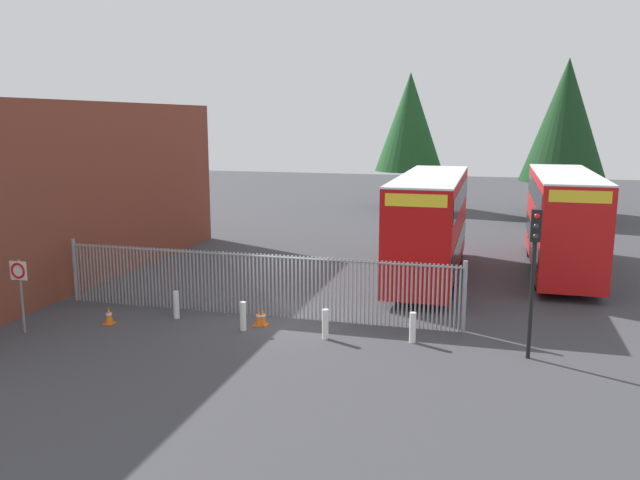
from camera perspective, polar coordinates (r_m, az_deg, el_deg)
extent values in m
plane|color=#3D3D42|center=(29.82, 2.01, -2.40)|extent=(100.00, 100.00, 0.00)
cube|color=brown|center=(29.97, -24.67, 3.91)|extent=(7.18, 21.17, 7.43)
cylinder|color=gray|center=(25.86, -20.81, -2.64)|extent=(0.06, 0.06, 2.20)
cylinder|color=gray|center=(25.78, -20.56, -2.67)|extent=(0.06, 0.06, 2.20)
cylinder|color=gray|center=(25.70, -20.30, -2.69)|extent=(0.06, 0.06, 2.20)
cylinder|color=gray|center=(25.62, -20.05, -2.71)|extent=(0.06, 0.06, 2.20)
cylinder|color=gray|center=(25.54, -19.79, -2.74)|extent=(0.06, 0.06, 2.20)
cylinder|color=gray|center=(25.46, -19.53, -2.76)|extent=(0.06, 0.06, 2.20)
cylinder|color=gray|center=(25.38, -19.27, -2.78)|extent=(0.06, 0.06, 2.20)
cylinder|color=gray|center=(25.31, -19.01, -2.81)|extent=(0.06, 0.06, 2.20)
cylinder|color=gray|center=(25.23, -18.75, -2.83)|extent=(0.06, 0.06, 2.20)
cylinder|color=gray|center=(25.15, -18.48, -2.86)|extent=(0.06, 0.06, 2.20)
cylinder|color=gray|center=(25.08, -18.21, -2.88)|extent=(0.06, 0.06, 2.20)
cylinder|color=gray|center=(25.00, -17.95, -2.90)|extent=(0.06, 0.06, 2.20)
cylinder|color=gray|center=(24.93, -17.68, -2.93)|extent=(0.06, 0.06, 2.20)
cylinder|color=gray|center=(24.85, -17.40, -2.95)|extent=(0.06, 0.06, 2.20)
cylinder|color=gray|center=(24.78, -17.13, -2.98)|extent=(0.06, 0.06, 2.20)
cylinder|color=gray|center=(24.70, -16.86, -3.00)|extent=(0.06, 0.06, 2.20)
cylinder|color=gray|center=(24.63, -16.58, -3.03)|extent=(0.06, 0.06, 2.20)
cylinder|color=gray|center=(24.56, -16.30, -3.05)|extent=(0.06, 0.06, 2.20)
cylinder|color=gray|center=(24.49, -16.02, -3.08)|extent=(0.06, 0.06, 2.20)
cylinder|color=gray|center=(24.42, -15.74, -3.10)|extent=(0.06, 0.06, 2.20)
cylinder|color=gray|center=(24.35, -15.46, -3.13)|extent=(0.06, 0.06, 2.20)
cylinder|color=gray|center=(24.28, -15.17, -3.15)|extent=(0.06, 0.06, 2.20)
cylinder|color=gray|center=(24.21, -14.89, -3.18)|extent=(0.06, 0.06, 2.20)
cylinder|color=gray|center=(24.14, -14.60, -3.20)|extent=(0.06, 0.06, 2.20)
cylinder|color=gray|center=(24.07, -14.31, -3.23)|extent=(0.06, 0.06, 2.20)
cylinder|color=gray|center=(24.00, -14.02, -3.25)|extent=(0.06, 0.06, 2.20)
cylinder|color=gray|center=(23.94, -13.72, -3.28)|extent=(0.06, 0.06, 2.20)
cylinder|color=gray|center=(23.87, -13.43, -3.30)|extent=(0.06, 0.06, 2.20)
cylinder|color=gray|center=(23.81, -13.13, -3.33)|extent=(0.06, 0.06, 2.20)
cylinder|color=gray|center=(23.74, -12.84, -3.35)|extent=(0.06, 0.06, 2.20)
cylinder|color=gray|center=(23.68, -12.54, -3.38)|extent=(0.06, 0.06, 2.20)
cylinder|color=gray|center=(23.61, -12.23, -3.40)|extent=(0.06, 0.06, 2.20)
cylinder|color=gray|center=(23.55, -11.93, -3.43)|extent=(0.06, 0.06, 2.20)
cylinder|color=gray|center=(23.49, -11.63, -3.46)|extent=(0.06, 0.06, 2.20)
cylinder|color=gray|center=(23.43, -11.32, -3.48)|extent=(0.06, 0.06, 2.20)
cylinder|color=gray|center=(23.37, -11.01, -3.51)|extent=(0.06, 0.06, 2.20)
cylinder|color=gray|center=(23.31, -10.70, -3.53)|extent=(0.06, 0.06, 2.20)
cylinder|color=gray|center=(23.25, -10.39, -3.56)|extent=(0.06, 0.06, 2.20)
cylinder|color=gray|center=(23.19, -10.08, -3.58)|extent=(0.06, 0.06, 2.20)
cylinder|color=gray|center=(23.13, -9.77, -3.61)|extent=(0.06, 0.06, 2.20)
cylinder|color=gray|center=(23.07, -9.45, -3.64)|extent=(0.06, 0.06, 2.20)
cylinder|color=gray|center=(23.01, -9.13, -3.66)|extent=(0.06, 0.06, 2.20)
cylinder|color=gray|center=(22.96, -8.81, -3.69)|extent=(0.06, 0.06, 2.20)
cylinder|color=gray|center=(22.90, -8.49, -3.71)|extent=(0.06, 0.06, 2.20)
cylinder|color=gray|center=(22.85, -8.17, -3.74)|extent=(0.06, 0.06, 2.20)
cylinder|color=gray|center=(22.80, -7.85, -3.77)|extent=(0.06, 0.06, 2.20)
cylinder|color=gray|center=(22.74, -7.52, -3.79)|extent=(0.06, 0.06, 2.20)
cylinder|color=gray|center=(22.69, -7.20, -3.82)|extent=(0.06, 0.06, 2.20)
cylinder|color=gray|center=(22.64, -6.87, -3.84)|extent=(0.06, 0.06, 2.20)
cylinder|color=gray|center=(22.59, -6.54, -3.87)|extent=(0.06, 0.06, 2.20)
cylinder|color=gray|center=(22.54, -6.21, -3.90)|extent=(0.06, 0.06, 2.20)
cylinder|color=gray|center=(22.49, -5.88, -3.92)|extent=(0.06, 0.06, 2.20)
cylinder|color=gray|center=(22.44, -5.54, -3.95)|extent=(0.06, 0.06, 2.20)
cylinder|color=gray|center=(22.39, -5.21, -3.97)|extent=(0.06, 0.06, 2.20)
cylinder|color=gray|center=(22.34, -4.87, -4.00)|extent=(0.06, 0.06, 2.20)
cylinder|color=gray|center=(22.30, -4.53, -4.02)|extent=(0.06, 0.06, 2.20)
cylinder|color=gray|center=(22.25, -4.19, -4.05)|extent=(0.06, 0.06, 2.20)
cylinder|color=gray|center=(22.21, -3.85, -4.08)|extent=(0.06, 0.06, 2.20)
cylinder|color=gray|center=(22.16, -3.51, -4.10)|extent=(0.06, 0.06, 2.20)
cylinder|color=gray|center=(22.12, -3.16, -4.13)|extent=(0.06, 0.06, 2.20)
cylinder|color=gray|center=(22.08, -2.82, -4.15)|extent=(0.06, 0.06, 2.20)
cylinder|color=gray|center=(22.04, -2.47, -4.18)|extent=(0.06, 0.06, 2.20)
cylinder|color=gray|center=(22.00, -2.12, -4.20)|extent=(0.06, 0.06, 2.20)
cylinder|color=gray|center=(21.96, -1.77, -4.23)|extent=(0.06, 0.06, 2.20)
cylinder|color=gray|center=(21.92, -1.42, -4.25)|extent=(0.06, 0.06, 2.20)
cylinder|color=gray|center=(21.88, -1.07, -4.28)|extent=(0.06, 0.06, 2.20)
cylinder|color=gray|center=(21.84, -0.72, -4.31)|extent=(0.06, 0.06, 2.20)
cylinder|color=gray|center=(21.81, -0.36, -4.33)|extent=(0.06, 0.06, 2.20)
cylinder|color=gray|center=(21.77, -0.01, -4.36)|extent=(0.06, 0.06, 2.20)
cylinder|color=gray|center=(21.73, 0.35, -4.38)|extent=(0.06, 0.06, 2.20)
cylinder|color=gray|center=(21.70, 0.71, -4.41)|extent=(0.06, 0.06, 2.20)
cylinder|color=gray|center=(21.67, 1.07, -4.43)|extent=(0.06, 0.06, 2.20)
cylinder|color=gray|center=(21.64, 1.43, -4.45)|extent=(0.06, 0.06, 2.20)
cylinder|color=gray|center=(21.60, 1.79, -4.48)|extent=(0.06, 0.06, 2.20)
cylinder|color=gray|center=(21.57, 2.15, -4.50)|extent=(0.06, 0.06, 2.20)
cylinder|color=gray|center=(21.54, 2.51, -4.53)|extent=(0.06, 0.06, 2.20)
cylinder|color=gray|center=(21.51, 2.88, -4.55)|extent=(0.06, 0.06, 2.20)
cylinder|color=gray|center=(21.49, 3.24, -4.58)|extent=(0.06, 0.06, 2.20)
cylinder|color=gray|center=(21.46, 3.61, -4.60)|extent=(0.06, 0.06, 2.20)
cylinder|color=gray|center=(21.43, 3.98, -4.62)|extent=(0.06, 0.06, 2.20)
cylinder|color=gray|center=(21.41, 4.34, -4.65)|extent=(0.06, 0.06, 2.20)
cylinder|color=gray|center=(21.38, 4.71, -4.67)|extent=(0.06, 0.06, 2.20)
cylinder|color=gray|center=(21.36, 5.08, -4.69)|extent=(0.06, 0.06, 2.20)
cylinder|color=gray|center=(21.34, 5.45, -4.72)|extent=(0.06, 0.06, 2.20)
cylinder|color=gray|center=(21.31, 5.82, -4.74)|extent=(0.06, 0.06, 2.20)
cylinder|color=gray|center=(21.29, 6.20, -4.76)|extent=(0.06, 0.06, 2.20)
cylinder|color=gray|center=(21.27, 6.57, -4.79)|extent=(0.06, 0.06, 2.20)
cylinder|color=gray|center=(21.25, 6.94, -4.81)|extent=(0.06, 0.06, 2.20)
cylinder|color=gray|center=(21.24, 7.32, -4.83)|extent=(0.06, 0.06, 2.20)
cylinder|color=gray|center=(21.22, 7.69, -4.85)|extent=(0.06, 0.06, 2.20)
cylinder|color=gray|center=(21.20, 8.07, -4.88)|extent=(0.06, 0.06, 2.20)
cylinder|color=gray|center=(21.19, 8.45, -4.90)|extent=(0.06, 0.06, 2.20)
cylinder|color=gray|center=(21.17, 8.82, -4.92)|extent=(0.06, 0.06, 2.20)
cylinder|color=gray|center=(21.16, 9.20, -4.94)|extent=(0.06, 0.06, 2.20)
cylinder|color=gray|center=(21.15, 9.58, -4.96)|extent=(0.06, 0.06, 2.20)
cylinder|color=gray|center=(21.13, 9.96, -4.98)|extent=(0.06, 0.06, 2.20)
cylinder|color=gray|center=(21.12, 10.33, -5.01)|extent=(0.06, 0.06, 2.20)
cylinder|color=gray|center=(21.11, 10.71, -5.03)|extent=(0.06, 0.06, 2.20)
cylinder|color=gray|center=(21.10, 11.09, -5.05)|extent=(0.06, 0.06, 2.20)
cylinder|color=gray|center=(21.10, 11.47, -5.07)|extent=(0.06, 0.06, 2.20)
cylinder|color=gray|center=(21.09, 11.85, -5.09)|extent=(0.06, 0.06, 2.20)
cylinder|color=gray|center=(21.08, 12.23, -5.11)|extent=(0.06, 0.06, 2.20)
cylinder|color=gray|center=(21.08, 12.61, -5.13)|extent=(0.06, 0.06, 2.20)
cylinder|color=gray|center=(22.25, -5.93, -1.38)|extent=(14.26, 0.07, 0.07)
cylinder|color=gray|center=(25.85, -20.82, -2.48)|extent=(0.14, 0.14, 2.35)
cylinder|color=gray|center=(21.06, 12.62, -4.93)|extent=(0.14, 0.14, 2.35)
cube|color=#B70C0C|center=(27.82, 9.69, 1.43)|extent=(2.50, 10.80, 4.00)
cube|color=black|center=(27.96, 9.64, -0.18)|extent=(2.54, 10.37, 0.90)
cube|color=black|center=(27.66, 9.77, 3.89)|extent=(2.54, 10.37, 0.90)
cube|color=yellow|center=(22.32, 8.47, 3.49)|extent=(2.12, 0.12, 0.44)
cube|color=silver|center=(27.57, 9.82, 5.60)|extent=(2.50, 10.80, 0.08)
cylinder|color=black|center=(25.07, 6.30, -3.77)|extent=(0.30, 1.04, 1.04)
cylinder|color=black|center=(24.84, 11.33, -4.05)|extent=(0.30, 1.04, 1.04)
cylinder|color=black|center=(31.17, 8.11, -0.95)|extent=(0.30, 1.04, 1.04)
cylinder|color=black|center=(30.99, 12.15, -1.15)|extent=(0.30, 1.04, 1.04)
cube|color=red|center=(30.41, 20.62, 1.68)|extent=(2.50, 10.80, 4.00)
cube|color=black|center=(30.54, 20.53, 0.20)|extent=(2.54, 10.37, 0.90)
cube|color=black|center=(30.26, 20.77, 3.92)|extent=(2.54, 10.37, 0.90)
cube|color=yellow|center=(24.92, 21.97, 3.58)|extent=(2.12, 0.12, 0.44)
cube|color=silver|center=(30.18, 20.88, 5.49)|extent=(2.50, 10.80, 0.08)
cylinder|color=black|center=(27.38, 18.71, -3.04)|extent=(0.30, 1.04, 1.04)
cylinder|color=black|center=(27.62, 23.27, -3.24)|extent=(0.30, 1.04, 1.04)
cylinder|color=black|center=(33.55, 18.10, -0.55)|extent=(0.30, 1.04, 1.04)
cylinder|color=black|center=(33.74, 21.83, -0.73)|extent=(0.30, 1.04, 1.04)
cylinder|color=silver|center=(22.72, -12.57, -5.61)|extent=(0.20, 0.20, 0.95)
cylinder|color=silver|center=(21.10, -6.81, -6.69)|extent=(0.20, 0.20, 0.95)
cylinder|color=silver|center=(20.17, 0.47, -7.44)|extent=(0.20, 0.20, 0.95)
cylinder|color=silver|center=(20.06, 8.18, -7.66)|extent=(0.20, 0.20, 0.95)
cube|color=orange|center=(22.81, -18.09, -7.02)|extent=(0.34, 0.34, 0.04)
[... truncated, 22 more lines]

